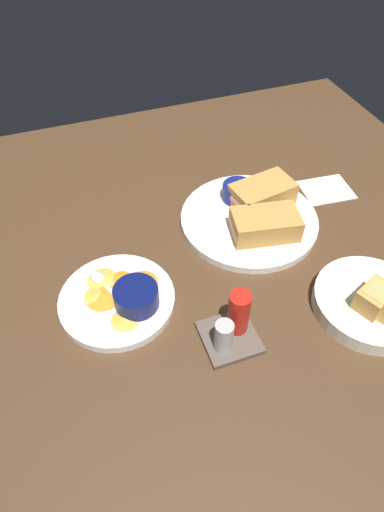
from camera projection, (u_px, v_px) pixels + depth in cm
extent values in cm
cube|color=#4C331E|center=(237.00, 242.00, 89.56)|extent=(110.00, 110.00, 3.00)
cylinder|color=white|center=(249.00, 220.00, 90.73)|extent=(28.55, 28.55, 1.60)
cube|color=#C68C42|center=(265.00, 225.00, 85.11)|extent=(14.16, 9.83, 4.80)
cube|color=#DB938E|center=(265.00, 225.00, 85.11)|extent=(14.31, 9.27, 0.80)
cube|color=#C68C42|center=(262.00, 194.00, 91.44)|extent=(14.09, 9.67, 4.80)
cube|color=#DB938E|center=(262.00, 194.00, 91.44)|extent=(14.24, 9.11, 0.80)
cylinder|color=navy|center=(238.00, 192.00, 92.99)|extent=(6.82, 6.82, 3.43)
cylinder|color=black|center=(239.00, 187.00, 92.02)|extent=(5.60, 5.60, 0.60)
cube|color=silver|center=(260.00, 225.00, 88.11)|extent=(1.21, 5.54, 0.40)
ellipsoid|color=silver|center=(247.00, 208.00, 91.39)|extent=(2.43, 3.36, 0.80)
cylinder|color=white|center=(117.00, 300.00, 76.68)|extent=(20.47, 20.47, 1.60)
cylinder|color=#0C144C|center=(136.00, 297.00, 73.74)|extent=(7.74, 7.74, 3.84)
cylinder|color=olive|center=(135.00, 291.00, 72.62)|extent=(6.35, 6.35, 0.60)
cube|color=silver|center=(115.00, 295.00, 76.06)|extent=(2.88, 5.38, 0.40)
ellipsoid|color=silver|center=(97.00, 277.00, 78.68)|extent=(3.27, 3.80, 0.80)
cone|color=gold|center=(102.00, 279.00, 78.53)|extent=(7.30, 7.30, 0.60)
cone|color=gold|center=(125.00, 319.00, 72.64)|extent=(6.85, 6.85, 0.60)
cone|color=gold|center=(98.00, 295.00, 76.03)|extent=(7.25, 7.25, 0.60)
cone|color=orange|center=(142.00, 282.00, 78.08)|extent=(6.94, 6.94, 0.60)
cone|color=orange|center=(103.00, 296.00, 75.91)|extent=(8.83, 8.83, 0.60)
cone|color=orange|center=(121.00, 278.00, 78.61)|extent=(5.44, 5.44, 0.60)
cylinder|color=silver|center=(369.00, 303.00, 75.41)|extent=(19.33, 19.33, 3.00)
cube|color=tan|center=(381.00, 302.00, 71.09)|extent=(6.53, 7.30, 4.23)
cube|color=tan|center=(374.00, 298.00, 71.68)|extent=(7.25, 6.41, 4.09)
cube|color=brown|center=(229.00, 337.00, 71.83)|extent=(9.00, 9.00, 1.00)
cylinder|color=red|center=(239.00, 312.00, 69.50)|extent=(3.60, 3.60, 8.50)
cylinder|color=#B2B2B2|center=(224.00, 336.00, 67.95)|extent=(3.00, 3.00, 6.00)
cube|color=white|center=(326.00, 189.00, 98.46)|extent=(11.77, 9.96, 0.40)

